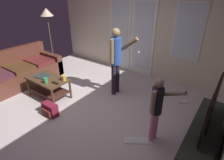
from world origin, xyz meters
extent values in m
cube|color=#BBAEAC|center=(0.00, 0.00, -0.01)|extent=(5.31, 4.78, 0.02)
cube|color=beige|center=(0.00, 2.36, 1.38)|extent=(5.31, 0.06, 2.76)
cube|color=white|center=(-0.53, 2.32, 1.02)|extent=(0.72, 0.02, 2.10)
cube|color=silver|center=(-0.53, 2.31, 1.07)|extent=(0.56, 0.01, 1.80)
cube|color=white|center=(0.21, 2.32, 1.02)|extent=(0.72, 0.02, 2.10)
cube|color=silver|center=(0.21, 2.31, 1.07)|extent=(0.56, 0.01, 1.80)
cube|color=white|center=(1.36, 2.32, 1.34)|extent=(0.68, 0.02, 1.35)
cube|color=silver|center=(1.36, 2.31, 1.34)|extent=(0.62, 0.01, 1.29)
cube|color=#522B20|center=(-2.06, -0.08, 0.20)|extent=(0.96, 2.06, 0.40)
cube|color=#512A1F|center=(-2.46, -0.08, 0.62)|extent=(0.16, 2.06, 0.44)
cube|color=#522B20|center=(-2.06, 0.87, 0.28)|extent=(0.96, 0.16, 0.56)
cube|color=#4B2F19|center=(-2.03, -0.08, 0.45)|extent=(0.72, 0.53, 0.09)
cube|color=maroon|center=(-2.03, 0.50, 0.45)|extent=(0.72, 0.53, 0.09)
cube|color=#4B3420|center=(-0.86, -0.07, 0.46)|extent=(0.94, 0.55, 0.04)
cube|color=#46241C|center=(-0.86, -0.07, 0.17)|extent=(0.86, 0.47, 0.02)
cylinder|color=#4B3420|center=(-1.30, -0.31, 0.22)|extent=(0.05, 0.05, 0.44)
cylinder|color=#4B3420|center=(-0.42, -0.31, 0.22)|extent=(0.05, 0.05, 0.44)
cylinder|color=#4B3420|center=(-1.30, 0.17, 0.22)|extent=(0.05, 0.05, 0.44)
cylinder|color=#4B3420|center=(-0.42, 0.17, 0.22)|extent=(0.05, 0.05, 0.44)
cube|color=#252B21|center=(2.32, 0.42, 0.19)|extent=(0.40, 1.71, 0.39)
cube|color=black|center=(2.32, 0.42, 0.41)|extent=(0.08, 0.41, 0.04)
cube|color=black|center=(2.32, 0.42, 0.75)|extent=(0.04, 1.16, 0.65)
cube|color=#4C3819|center=(2.30, 0.42, 0.75)|extent=(0.00, 1.11, 0.60)
cylinder|color=#27212F|center=(0.27, 0.88, 0.38)|extent=(0.10, 0.10, 0.75)
cylinder|color=#27212F|center=(0.26, 1.04, 0.38)|extent=(0.10, 0.10, 0.75)
cylinder|color=#2A4FA0|center=(0.27, 0.96, 1.04)|extent=(0.24, 0.24, 0.59)
sphere|color=olive|center=(0.27, 0.96, 1.45)|extent=(0.18, 0.18, 0.18)
cylinder|color=olive|center=(0.28, 0.80, 1.08)|extent=(0.08, 0.08, 0.52)
cylinder|color=olive|center=(0.46, 1.14, 1.18)|extent=(0.47, 0.11, 0.39)
cube|color=white|center=(0.67, 1.15, 1.02)|extent=(0.13, 0.05, 0.11)
cylinder|color=pink|center=(1.62, 0.02, 0.28)|extent=(0.08, 0.08, 0.55)
cylinder|color=pink|center=(1.63, 0.14, 0.28)|extent=(0.08, 0.08, 0.55)
cylinder|color=black|center=(1.63, 0.08, 0.77)|extent=(0.18, 0.18, 0.43)
sphere|color=#906F5B|center=(1.63, 0.08, 1.06)|extent=(0.13, 0.13, 0.13)
cylinder|color=#906F5B|center=(1.62, -0.04, 0.79)|extent=(0.06, 0.06, 0.38)
cylinder|color=#906F5B|center=(1.81, 0.19, 0.90)|extent=(0.38, 0.09, 0.22)
cube|color=white|center=(1.99, 0.17, 0.82)|extent=(0.14, 0.05, 0.09)
cylinder|color=#2F3732|center=(-2.44, 1.29, 0.01)|extent=(0.26, 0.26, 0.02)
cylinder|color=brown|center=(-2.44, 1.29, 0.78)|extent=(0.03, 0.03, 1.56)
cone|color=#CBAC92|center=(-2.44, 1.29, 1.63)|extent=(0.38, 0.38, 0.22)
cube|color=maroon|center=(-0.29, -0.50, 0.13)|extent=(0.33, 0.16, 0.26)
cube|color=maroon|center=(-0.29, -0.59, 0.10)|extent=(0.23, 0.04, 0.13)
cube|color=white|center=(1.47, -0.10, 0.01)|extent=(0.44, 0.35, 0.02)
cube|color=silver|center=(1.47, -0.10, 0.02)|extent=(0.39, 0.30, 0.00)
cube|color=#2A3837|center=(-1.00, -0.08, 0.49)|extent=(0.36, 0.31, 0.02)
cylinder|color=gold|center=(-0.47, 0.07, 0.54)|extent=(0.09, 0.09, 0.12)
cylinder|color=#338F50|center=(-0.69, -0.23, 0.54)|extent=(0.08, 0.08, 0.12)
cube|color=black|center=(-0.52, -0.13, 0.49)|extent=(0.17, 0.05, 0.02)
camera|label=1|loc=(2.40, -2.14, 2.27)|focal=28.95mm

